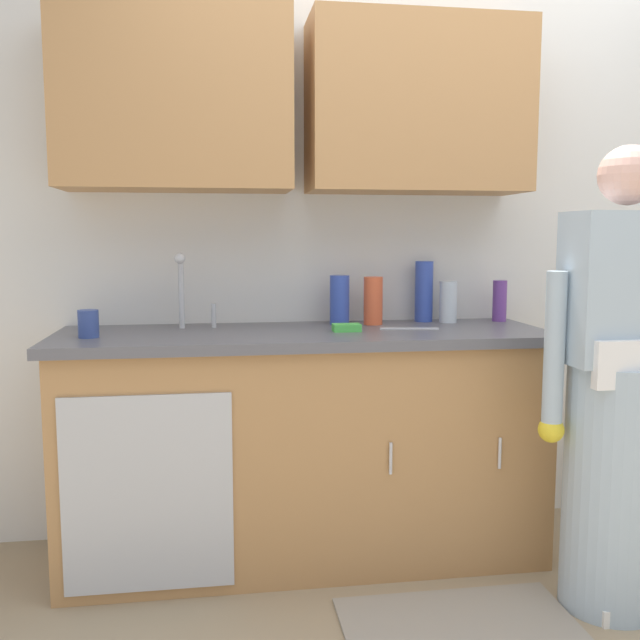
{
  "coord_description": "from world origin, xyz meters",
  "views": [
    {
      "loc": [
        -0.9,
        -2.07,
        1.32
      ],
      "look_at": [
        -0.51,
        0.55,
        1.0
      ],
      "focal_mm": 39.36,
      "sensor_mm": 36.0,
      "label": 1
    }
  ],
  "objects_px": {
    "sponge": "(347,328)",
    "bottle_cleaner_spray": "(340,300)",
    "bottle_dish_liquid": "(373,301)",
    "cup_by_sink": "(88,324)",
    "sink": "(191,336)",
    "knife_on_counter": "(409,328)",
    "person_at_sink": "(616,417)",
    "bottle_water_tall": "(448,302)",
    "bottle_water_short": "(424,291)",
    "bottle_soap": "(500,301)"
  },
  "relations": [
    {
      "from": "bottle_cleaner_spray",
      "to": "sponge",
      "type": "relative_size",
      "value": 1.92
    },
    {
      "from": "bottle_cleaner_spray",
      "to": "bottle_water_tall",
      "type": "relative_size",
      "value": 1.16
    },
    {
      "from": "sink",
      "to": "sponge",
      "type": "xyz_separation_m",
      "value": [
        0.61,
        -0.05,
        0.03
      ]
    },
    {
      "from": "person_at_sink",
      "to": "knife_on_counter",
      "type": "distance_m",
      "value": 0.85
    },
    {
      "from": "bottle_water_tall",
      "to": "bottle_water_short",
      "type": "bearing_deg",
      "value": 149.21
    },
    {
      "from": "sink",
      "to": "person_at_sink",
      "type": "bearing_deg",
      "value": -21.37
    },
    {
      "from": "person_at_sink",
      "to": "knife_on_counter",
      "type": "bearing_deg",
      "value": 136.96
    },
    {
      "from": "sink",
      "to": "knife_on_counter",
      "type": "height_order",
      "value": "sink"
    },
    {
      "from": "bottle_water_tall",
      "to": "sponge",
      "type": "relative_size",
      "value": 1.65
    },
    {
      "from": "bottle_water_short",
      "to": "sponge",
      "type": "bearing_deg",
      "value": -145.46
    },
    {
      "from": "person_at_sink",
      "to": "cup_by_sink",
      "type": "bearing_deg",
      "value": 164.95
    },
    {
      "from": "bottle_soap",
      "to": "bottle_water_short",
      "type": "bearing_deg",
      "value": 172.69
    },
    {
      "from": "sink",
      "to": "sponge",
      "type": "height_order",
      "value": "sink"
    },
    {
      "from": "cup_by_sink",
      "to": "sponge",
      "type": "relative_size",
      "value": 0.94
    },
    {
      "from": "person_at_sink",
      "to": "bottle_water_short",
      "type": "xyz_separation_m",
      "value": [
        -0.46,
        0.8,
        0.38
      ]
    },
    {
      "from": "bottle_dish_liquid",
      "to": "sponge",
      "type": "bearing_deg",
      "value": -127.48
    },
    {
      "from": "bottle_cleaner_spray",
      "to": "sponge",
      "type": "height_order",
      "value": "bottle_cleaner_spray"
    },
    {
      "from": "bottle_soap",
      "to": "sink",
      "type": "bearing_deg",
      "value": -172.38
    },
    {
      "from": "bottle_dish_liquid",
      "to": "cup_by_sink",
      "type": "bearing_deg",
      "value": -168.67
    },
    {
      "from": "sink",
      "to": "bottle_water_tall",
      "type": "relative_size",
      "value": 2.75
    },
    {
      "from": "bottle_water_tall",
      "to": "knife_on_counter",
      "type": "xyz_separation_m",
      "value": [
        -0.23,
        -0.19,
        -0.09
      ]
    },
    {
      "from": "knife_on_counter",
      "to": "person_at_sink",
      "type": "bearing_deg",
      "value": 146.42
    },
    {
      "from": "sink",
      "to": "bottle_dish_liquid",
      "type": "relative_size",
      "value": 2.44
    },
    {
      "from": "bottle_cleaner_spray",
      "to": "bottle_soap",
      "type": "xyz_separation_m",
      "value": [
        0.73,
        0.01,
        -0.01
      ]
    },
    {
      "from": "bottle_dish_liquid",
      "to": "bottle_cleaner_spray",
      "type": "bearing_deg",
      "value": 170.96
    },
    {
      "from": "bottle_water_short",
      "to": "knife_on_counter",
      "type": "xyz_separation_m",
      "value": [
        -0.14,
        -0.25,
        -0.13
      ]
    },
    {
      "from": "sponge",
      "to": "cup_by_sink",
      "type": "bearing_deg",
      "value": -178.38
    },
    {
      "from": "bottle_water_short",
      "to": "cup_by_sink",
      "type": "height_order",
      "value": "bottle_water_short"
    },
    {
      "from": "sink",
      "to": "bottle_soap",
      "type": "xyz_separation_m",
      "value": [
        1.35,
        0.18,
        0.11
      ]
    },
    {
      "from": "knife_on_counter",
      "to": "bottle_dish_liquid",
      "type": "bearing_deg",
      "value": -47.38
    },
    {
      "from": "bottle_water_short",
      "to": "bottle_soap",
      "type": "bearing_deg",
      "value": -7.31
    },
    {
      "from": "bottle_soap",
      "to": "cup_by_sink",
      "type": "relative_size",
      "value": 1.76
    },
    {
      "from": "person_at_sink",
      "to": "bottle_water_tall",
      "type": "relative_size",
      "value": 8.92
    },
    {
      "from": "person_at_sink",
      "to": "bottle_dish_liquid",
      "type": "relative_size",
      "value": 7.9
    },
    {
      "from": "knife_on_counter",
      "to": "sponge",
      "type": "height_order",
      "value": "sponge"
    },
    {
      "from": "bottle_cleaner_spray",
      "to": "bottle_soap",
      "type": "bearing_deg",
      "value": 0.79
    },
    {
      "from": "bottle_dish_liquid",
      "to": "bottle_water_tall",
      "type": "distance_m",
      "value": 0.34
    },
    {
      "from": "sink",
      "to": "bottle_water_tall",
      "type": "xyz_separation_m",
      "value": [
        1.11,
        0.17,
        0.11
      ]
    },
    {
      "from": "bottle_soap",
      "to": "cup_by_sink",
      "type": "xyz_separation_m",
      "value": [
        -1.73,
        -0.26,
        -0.04
      ]
    },
    {
      "from": "sink",
      "to": "person_at_sink",
      "type": "xyz_separation_m",
      "value": [
        1.47,
        -0.58,
        -0.23
      ]
    },
    {
      "from": "bottle_dish_liquid",
      "to": "bottle_water_tall",
      "type": "bearing_deg",
      "value": 3.35
    },
    {
      "from": "knife_on_counter",
      "to": "sponge",
      "type": "relative_size",
      "value": 2.18
    },
    {
      "from": "sink",
      "to": "cup_by_sink",
      "type": "height_order",
      "value": "sink"
    },
    {
      "from": "bottle_water_short",
      "to": "bottle_soap",
      "type": "distance_m",
      "value": 0.34
    },
    {
      "from": "person_at_sink",
      "to": "cup_by_sink",
      "type": "height_order",
      "value": "person_at_sink"
    },
    {
      "from": "bottle_water_tall",
      "to": "knife_on_counter",
      "type": "distance_m",
      "value": 0.31
    },
    {
      "from": "bottle_water_short",
      "to": "bottle_dish_liquid",
      "type": "bearing_deg",
      "value": -162.97
    },
    {
      "from": "bottle_dish_liquid",
      "to": "sponge",
      "type": "xyz_separation_m",
      "value": [
        -0.15,
        -0.2,
        -0.09
      ]
    },
    {
      "from": "cup_by_sink",
      "to": "sponge",
      "type": "xyz_separation_m",
      "value": [
        0.99,
        0.03,
        -0.04
      ]
    },
    {
      "from": "sponge",
      "to": "bottle_cleaner_spray",
      "type": "bearing_deg",
      "value": 87.01
    }
  ]
}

